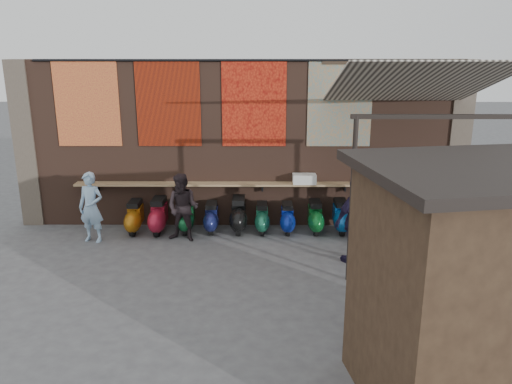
% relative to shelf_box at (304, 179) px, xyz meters
% --- Properties ---
extents(ground, '(70.00, 70.00, 0.00)m').
position_rel_shelf_box_xyz_m(ground, '(-1.50, -2.30, -1.24)').
color(ground, '#474749').
rests_on(ground, ground).
extents(brick_wall, '(10.00, 0.40, 4.00)m').
position_rel_shelf_box_xyz_m(brick_wall, '(-1.50, 0.40, 0.76)').
color(brick_wall, brown).
rests_on(brick_wall, ground).
extents(pier_left, '(0.50, 0.50, 4.00)m').
position_rel_shelf_box_xyz_m(pier_left, '(-6.70, 0.40, 0.76)').
color(pier_left, '#4C4238').
rests_on(pier_left, ground).
extents(pier_right, '(0.50, 0.50, 4.00)m').
position_rel_shelf_box_xyz_m(pier_right, '(3.70, 0.40, 0.76)').
color(pier_right, '#4C4238').
rests_on(pier_right, ground).
extents(eating_counter, '(8.00, 0.32, 0.05)m').
position_rel_shelf_box_xyz_m(eating_counter, '(-1.50, 0.03, -0.14)').
color(eating_counter, '#9E7A51').
rests_on(eating_counter, brick_wall).
extents(shelf_box, '(0.55, 0.31, 0.23)m').
position_rel_shelf_box_xyz_m(shelf_box, '(0.00, 0.00, 0.00)').
color(shelf_box, white).
rests_on(shelf_box, eating_counter).
extents(tapestry_redgold, '(1.50, 0.02, 2.00)m').
position_rel_shelf_box_xyz_m(tapestry_redgold, '(-5.10, 0.18, 1.76)').
color(tapestry_redgold, maroon).
rests_on(tapestry_redgold, brick_wall).
extents(tapestry_sun, '(1.50, 0.02, 2.00)m').
position_rel_shelf_box_xyz_m(tapestry_sun, '(-3.20, 0.18, 1.76)').
color(tapestry_sun, red).
rests_on(tapestry_sun, brick_wall).
extents(tapestry_orange, '(1.50, 0.02, 2.00)m').
position_rel_shelf_box_xyz_m(tapestry_orange, '(-1.20, 0.18, 1.76)').
color(tapestry_orange, red).
rests_on(tapestry_orange, brick_wall).
extents(tapestry_multi, '(1.50, 0.02, 2.00)m').
position_rel_shelf_box_xyz_m(tapestry_multi, '(0.80, 0.18, 1.76)').
color(tapestry_multi, teal).
rests_on(tapestry_multi, brick_wall).
extents(hang_rail, '(9.50, 0.06, 0.06)m').
position_rel_shelf_box_xyz_m(hang_rail, '(-1.50, 0.17, 2.74)').
color(hang_rail, black).
rests_on(hang_rail, brick_wall).
extents(scooter_stool_0, '(0.36, 0.80, 0.76)m').
position_rel_shelf_box_xyz_m(scooter_stool_0, '(-4.04, -0.34, -0.86)').
color(scooter_stool_0, '#9C590E').
rests_on(scooter_stool_0, ground).
extents(scooter_stool_1, '(0.39, 0.87, 0.82)m').
position_rel_shelf_box_xyz_m(scooter_stool_1, '(-3.46, -0.34, -0.83)').
color(scooter_stool_1, maroon).
rests_on(scooter_stool_1, ground).
extents(scooter_stool_2, '(0.37, 0.81, 0.77)m').
position_rel_shelf_box_xyz_m(scooter_stool_2, '(-2.81, -0.28, -0.85)').
color(scooter_stool_2, '#105027').
rests_on(scooter_stool_2, ground).
extents(scooter_stool_3, '(0.33, 0.74, 0.70)m').
position_rel_shelf_box_xyz_m(scooter_stool_3, '(-2.22, -0.29, -0.89)').
color(scooter_stool_3, '#141A4B').
rests_on(scooter_stool_3, ground).
extents(scooter_stool_4, '(0.39, 0.87, 0.83)m').
position_rel_shelf_box_xyz_m(scooter_stool_4, '(-1.57, -0.27, -0.83)').
color(scooter_stool_4, black).
rests_on(scooter_stool_4, ground).
extents(scooter_stool_5, '(0.33, 0.73, 0.69)m').
position_rel_shelf_box_xyz_m(scooter_stool_5, '(-1.01, -0.30, -0.89)').
color(scooter_stool_5, '#175C41').
rests_on(scooter_stool_5, ground).
extents(scooter_stool_6, '(0.33, 0.74, 0.70)m').
position_rel_shelf_box_xyz_m(scooter_stool_6, '(-0.41, -0.33, -0.89)').
color(scooter_stool_6, navy).
rests_on(scooter_stool_6, ground).
extents(scooter_stool_7, '(0.36, 0.79, 0.75)m').
position_rel_shelf_box_xyz_m(scooter_stool_7, '(0.25, -0.31, -0.86)').
color(scooter_stool_7, '#0B521F').
rests_on(scooter_stool_7, ground).
extents(scooter_stool_8, '(0.37, 0.82, 0.78)m').
position_rel_shelf_box_xyz_m(scooter_stool_8, '(0.86, -0.30, -0.85)').
color(scooter_stool_8, '#0D468A').
rests_on(scooter_stool_8, ground).
extents(diner_left, '(0.65, 0.50, 1.60)m').
position_rel_shelf_box_xyz_m(diner_left, '(-4.85, -0.90, -0.44)').
color(diner_left, '#9CC2E4').
rests_on(diner_left, ground).
extents(diner_right, '(0.88, 0.76, 1.56)m').
position_rel_shelf_box_xyz_m(diner_right, '(-2.80, -0.85, -0.46)').
color(diner_right, '#2E2428').
rests_on(diner_right, ground).
extents(shopper_navy, '(1.12, 0.91, 1.78)m').
position_rel_shelf_box_xyz_m(shopper_navy, '(0.86, -2.05, -0.35)').
color(shopper_navy, '#1C1631').
rests_on(shopper_navy, ground).
extents(shopper_grey, '(1.17, 0.98, 1.58)m').
position_rel_shelf_box_xyz_m(shopper_grey, '(2.90, -2.57, -0.45)').
color(shopper_grey, slate).
rests_on(shopper_grey, ground).
extents(shopper_tan, '(0.85, 0.85, 1.49)m').
position_rel_shelf_box_xyz_m(shopper_tan, '(1.71, -1.00, -0.50)').
color(shopper_tan, '#866155').
rests_on(shopper_tan, ground).
extents(market_stall, '(2.93, 2.39, 2.85)m').
position_rel_shelf_box_xyz_m(market_stall, '(1.53, -6.24, 0.19)').
color(market_stall, black).
rests_on(market_stall, ground).
extents(stall_roof, '(3.29, 2.74, 0.12)m').
position_rel_shelf_box_xyz_m(stall_roof, '(1.53, -6.24, 1.67)').
color(stall_roof, black).
rests_on(stall_roof, market_stall).
extents(stall_sign, '(1.19, 0.24, 0.50)m').
position_rel_shelf_box_xyz_m(stall_sign, '(1.36, -5.24, 0.83)').
color(stall_sign, gold).
rests_on(stall_sign, market_stall).
extents(stall_shelf, '(2.17, 0.47, 0.06)m').
position_rel_shelf_box_xyz_m(stall_shelf, '(1.36, -5.24, -0.20)').
color(stall_shelf, '#473321').
rests_on(stall_shelf, market_stall).
extents(awning_canvas, '(3.20, 3.28, 0.97)m').
position_rel_shelf_box_xyz_m(awning_canvas, '(2.00, -1.40, 2.31)').
color(awning_canvas, beige).
rests_on(awning_canvas, brick_wall).
extents(awning_ledger, '(3.30, 0.08, 0.12)m').
position_rel_shelf_box_xyz_m(awning_ledger, '(2.00, 0.19, 2.71)').
color(awning_ledger, '#33261C').
rests_on(awning_ledger, brick_wall).
extents(awning_header, '(3.00, 0.08, 0.08)m').
position_rel_shelf_box_xyz_m(awning_header, '(2.00, -2.90, 1.84)').
color(awning_header, black).
rests_on(awning_header, awning_post_left).
extents(awning_post_left, '(0.09, 0.09, 3.10)m').
position_rel_shelf_box_xyz_m(awning_post_left, '(0.60, -2.90, 0.31)').
color(awning_post_left, black).
rests_on(awning_post_left, ground).
extents(awning_post_right, '(0.09, 0.09, 3.10)m').
position_rel_shelf_box_xyz_m(awning_post_right, '(3.40, -2.90, 0.31)').
color(awning_post_right, black).
rests_on(awning_post_right, ground).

